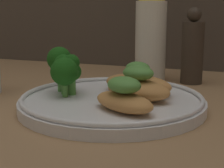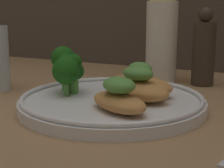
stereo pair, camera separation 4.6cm
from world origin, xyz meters
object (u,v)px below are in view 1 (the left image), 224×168
(broccoli_bunch, at_px, (65,67))
(pepper_grinder, at_px, (193,50))
(plate, at_px, (112,101))
(sauce_bottle, at_px, (152,35))

(broccoli_bunch, relative_size, pepper_grinder, 0.48)
(plate, bearing_deg, broccoli_bunch, -179.53)
(plate, height_order, broccoli_bunch, broccoli_bunch)
(broccoli_bunch, distance_m, pepper_grinder, 0.25)
(broccoli_bunch, distance_m, sauce_bottle, 0.22)
(sauce_bottle, bearing_deg, broccoli_bunch, -109.79)
(plate, xyz_separation_m, sauce_bottle, (0.00, 0.21, 0.08))
(plate, height_order, sauce_bottle, sauce_bottle)
(plate, xyz_separation_m, broccoli_bunch, (-0.07, -0.00, 0.04))
(sauce_bottle, height_order, pepper_grinder, sauce_bottle)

